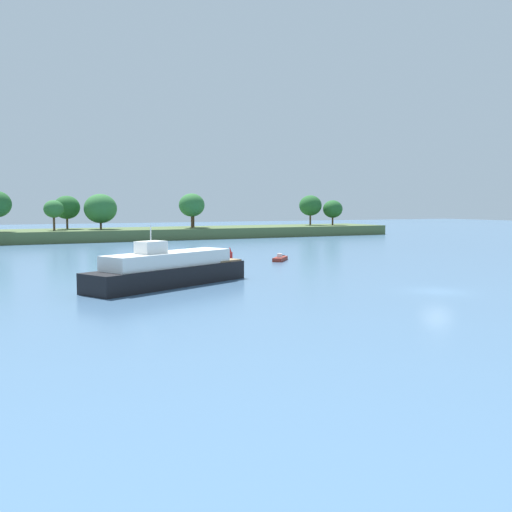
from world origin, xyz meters
The scene contains 5 objects.
ground_plane centered at (0.00, 0.00, 0.00)m, with size 400.00×400.00×0.00m, color #476B8E.
treeline_island centered at (9.04, 85.97, 2.56)m, with size 94.32×16.68×10.03m.
white_riverboat centered at (-19.21, 13.70, 1.45)m, with size 16.87×10.65×5.57m.
small_motorboat centered at (1.30, 29.78, 0.27)m, with size 3.72×4.03×0.99m.
channel_buoy_red centered at (-4.96, 32.07, 0.81)m, with size 0.70×0.70×1.90m.
Camera 1 is at (-35.39, -36.12, 7.29)m, focal length 40.26 mm.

